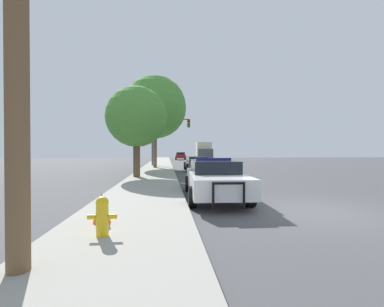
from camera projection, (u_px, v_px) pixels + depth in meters
ground_plane at (315, 212)px, 7.36m from camera, size 110.00×110.00×0.00m
sidewalk_left at (134, 214)px, 6.85m from camera, size 3.00×110.00×0.13m
police_car at (214, 178)px, 9.55m from camera, size 2.21×5.28×1.48m
fire_hydrant at (102, 215)px, 4.88m from camera, size 0.54×0.24×0.75m
utility_pole at (17, 13)px, 3.42m from camera, size 1.40×0.29×6.75m
traffic_light at (168, 131)px, 28.64m from camera, size 4.29×0.35×5.29m
car_background_distant at (181, 156)px, 48.44m from camera, size 2.09×3.99×1.43m
car_background_midblock at (196, 163)px, 22.25m from camera, size 1.97×4.64×1.24m
box_truck at (204, 151)px, 44.63m from camera, size 2.99×6.83×3.18m
tree_sidewalk_mid at (155, 107)px, 24.61m from camera, size 6.02×6.02×8.80m
tree_sidewalk_near at (137, 117)px, 15.92m from camera, size 3.77×3.77×5.62m
traffic_cone at (102, 208)px, 5.77m from camera, size 0.40×0.40×0.67m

